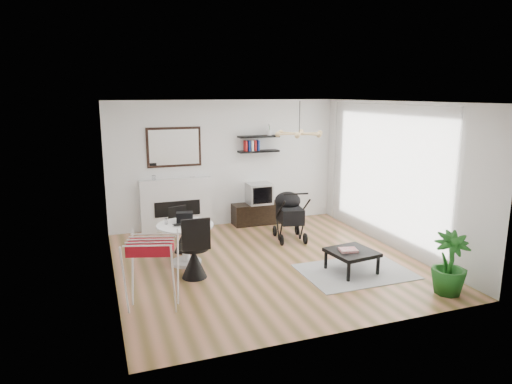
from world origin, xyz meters
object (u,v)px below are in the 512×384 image
object	(u,v)px
dining_table	(186,238)
stroller	(289,217)
crt_tv	(259,193)
fireplace	(176,198)
coffee_table	(352,253)
potted_plant	(450,264)
drying_rack	(152,272)
tv_console	(260,213)

from	to	relation	value
dining_table	stroller	size ratio (longest dim) A/B	0.91
crt_tv	stroller	size ratio (longest dim) A/B	0.50
fireplace	crt_tv	world-z (taller)	fireplace
coffee_table	potted_plant	distance (m)	1.47
fireplace	drying_rack	distance (m)	3.64
tv_console	potted_plant	world-z (taller)	potted_plant
drying_rack	potted_plant	size ratio (longest dim) A/B	1.09
fireplace	potted_plant	world-z (taller)	fireplace
dining_table	stroller	world-z (taller)	stroller
coffee_table	crt_tv	bearing A→B (deg)	97.74
coffee_table	dining_table	bearing A→B (deg)	152.48
crt_tv	tv_console	bearing A→B (deg)	9.76
dining_table	potted_plant	distance (m)	4.12
tv_console	potted_plant	xyz separation A→B (m)	(1.29, -4.32, 0.23)
coffee_table	potted_plant	bearing A→B (deg)	-53.02
crt_tv	coffee_table	world-z (taller)	crt_tv
fireplace	tv_console	bearing A→B (deg)	-4.62
crt_tv	drying_rack	xyz separation A→B (m)	(-2.75, -3.36, -0.16)
fireplace	potted_plant	bearing A→B (deg)	-55.23
fireplace	tv_console	world-z (taller)	fireplace
tv_console	coffee_table	size ratio (longest dim) A/B	1.59
stroller	coffee_table	distance (m)	1.96
tv_console	crt_tv	xyz separation A→B (m)	(-0.02, -0.00, 0.45)
tv_console	crt_tv	bearing A→B (deg)	-170.24
dining_table	coffee_table	size ratio (longest dim) A/B	1.24
fireplace	potted_plant	distance (m)	5.45
fireplace	tv_console	distance (m)	1.87
crt_tv	drying_rack	bearing A→B (deg)	-129.28
fireplace	crt_tv	size ratio (longest dim) A/B	4.16
dining_table	stroller	xyz separation A→B (m)	(2.20, 0.67, -0.01)
fireplace	tv_console	xyz separation A→B (m)	(1.81, -0.15, -0.46)
tv_console	dining_table	bearing A→B (deg)	-137.20
crt_tv	stroller	xyz separation A→B (m)	(0.18, -1.21, -0.24)
tv_console	stroller	world-z (taller)	stroller
tv_console	potted_plant	size ratio (longest dim) A/B	1.34
crt_tv	potted_plant	bearing A→B (deg)	-73.13
drying_rack	potted_plant	bearing A→B (deg)	3.43
fireplace	drying_rack	size ratio (longest dim) A/B	2.18
tv_console	drying_rack	world-z (taller)	drying_rack
fireplace	crt_tv	bearing A→B (deg)	-4.77
drying_rack	potted_plant	world-z (taller)	drying_rack
crt_tv	potted_plant	world-z (taller)	same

